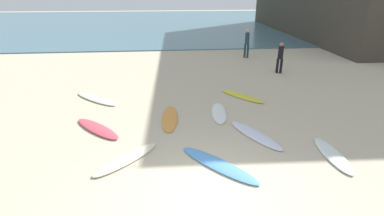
{
  "coord_description": "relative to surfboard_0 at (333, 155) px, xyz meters",
  "views": [
    {
      "loc": [
        -0.84,
        -5.11,
        4.31
      ],
      "look_at": [
        0.13,
        4.64,
        0.3
      ],
      "focal_mm": 27.38,
      "sensor_mm": 36.0,
      "label": 1
    }
  ],
  "objects": [
    {
      "name": "surfboard_7",
      "position": [
        -6.83,
        2.31,
        0.0
      ],
      "size": [
        1.91,
        2.01,
        0.09
      ],
      "primitive_type": "ellipsoid",
      "rotation": [
        0.0,
        0.0,
        3.88
      ],
      "color": "#DA4D5D",
      "rests_on": "ground_plane"
    },
    {
      "name": "surfboard_2",
      "position": [
        -4.43,
        2.94,
        -0.01
      ],
      "size": [
        0.69,
        2.32,
        0.06
      ],
      "primitive_type": "ellipsoid",
      "rotation": [
        0.0,
        0.0,
        3.08
      ],
      "color": "orange",
      "rests_on": "ground_plane"
    },
    {
      "name": "surfboard_3",
      "position": [
        -1.29,
        4.92,
        -0.01
      ],
      "size": [
        1.77,
        2.13,
        0.07
      ],
      "primitive_type": "ellipsoid",
      "rotation": [
        0.0,
        0.0,
        0.64
      ],
      "color": "yellow",
      "rests_on": "ground_plane"
    },
    {
      "name": "ground_plane",
      "position": [
        -3.74,
        -1.48,
        -0.04
      ],
      "size": [
        120.0,
        120.0,
        0.0
      ],
      "primitive_type": "plane",
      "color": "beige"
    },
    {
      "name": "beachgoer_near",
      "position": [
        0.96,
        12.48,
        1.02
      ],
      "size": [
        0.38,
        0.38,
        1.87
      ],
      "rotation": [
        0.0,
        0.0,
        5.79
      ],
      "color": "#1E3342",
      "rests_on": "ground_plane"
    },
    {
      "name": "surfboard_0",
      "position": [
        0.0,
        0.0,
        0.0
      ],
      "size": [
        0.61,
        1.99,
        0.08
      ],
      "primitive_type": "ellipsoid",
      "rotation": [
        0.0,
        0.0,
        3.1
      ],
      "color": "white",
      "rests_on": "ground_plane"
    },
    {
      "name": "surfboard_1",
      "position": [
        -3.25,
        -0.17,
        -0.0
      ],
      "size": [
        2.05,
        2.27,
        0.07
      ],
      "primitive_type": "ellipsoid",
      "rotation": [
        0.0,
        0.0,
        0.71
      ],
      "color": "#5292DB",
      "rests_on": "ground_plane"
    },
    {
      "name": "beachgoer_mid",
      "position": [
        1.71,
        8.5,
        0.88
      ],
      "size": [
        0.37,
        0.37,
        1.66
      ],
      "rotation": [
        0.0,
        0.0,
        2.75
      ],
      "color": "black",
      "rests_on": "ground_plane"
    },
    {
      "name": "surfboard_5",
      "position": [
        -1.78,
        1.37,
        -0.0
      ],
      "size": [
        1.45,
        2.3,
        0.08
      ],
      "primitive_type": "ellipsoid",
      "rotation": [
        0.0,
        0.0,
        3.58
      ],
      "color": "silver",
      "rests_on": "ground_plane"
    },
    {
      "name": "surfboard_4",
      "position": [
        -5.67,
        0.34,
        0.0
      ],
      "size": [
        1.83,
        1.88,
        0.09
      ],
      "primitive_type": "ellipsoid",
      "rotation": [
        0.0,
        0.0,
        2.37
      ],
      "color": "beige",
      "rests_on": "ground_plane"
    },
    {
      "name": "ocean_water",
      "position": [
        -3.74,
        35.25,
        -0.0
      ],
      "size": [
        120.0,
        40.0,
        0.08
      ],
      "primitive_type": "cube",
      "color": "slate",
      "rests_on": "ground_plane"
    },
    {
      "name": "surfboard_8",
      "position": [
        -2.6,
        3.24,
        -0.01
      ],
      "size": [
        0.76,
        2.03,
        0.07
      ],
      "primitive_type": "ellipsoid",
      "rotation": [
        0.0,
        0.0,
        -0.12
      ],
      "color": "white",
      "rests_on": "ground_plane"
    },
    {
      "name": "surfboard_6",
      "position": [
        -7.44,
        5.19,
        -0.0
      ],
      "size": [
        2.18,
        2.08,
        0.08
      ],
      "primitive_type": "ellipsoid",
      "rotation": [
        0.0,
        0.0,
        0.82
      ],
      "color": "silver",
      "rests_on": "ground_plane"
    }
  ]
}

